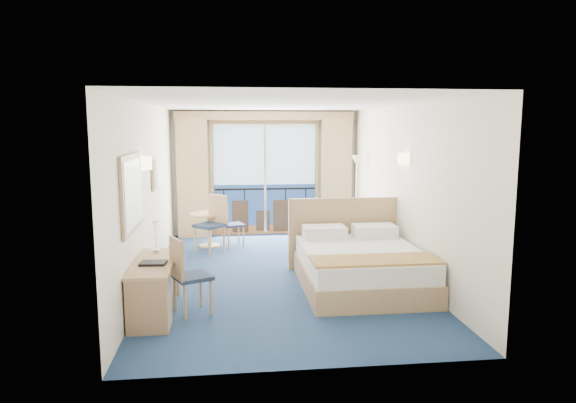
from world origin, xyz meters
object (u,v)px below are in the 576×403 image
object	(u,v)px
floor_lamp	(357,177)
table_chair_b	(213,220)
nightstand	(375,245)
round_table	(209,221)
table_chair_a	(230,221)
armchair	(358,233)
bed	(360,264)
desk	(150,295)
desk_chair	(186,271)

from	to	relation	value
floor_lamp	table_chair_b	size ratio (longest dim) A/B	1.64
nightstand	table_chair_b	bearing A→B (deg)	160.92
nightstand	floor_lamp	world-z (taller)	floor_lamp
round_table	table_chair_a	world-z (taller)	table_chair_a
armchair	table_chair_b	world-z (taller)	table_chair_b
armchair	table_chair_a	bearing A→B (deg)	-28.79
armchair	table_chair_b	distance (m)	2.75
bed	nightstand	distance (m)	1.55
desk	floor_lamp	bearing A→B (deg)	49.55
floor_lamp	desk	xyz separation A→B (m)	(-3.54, -4.15, -0.97)
nightstand	desk_chair	xyz separation A→B (m)	(-3.11, -2.29, 0.28)
armchair	desk_chair	distance (m)	4.24
table_chair_a	table_chair_b	distance (m)	0.56
round_table	desk_chair	bearing A→B (deg)	-92.37
bed	desk_chair	distance (m)	2.62
armchair	desk	distance (m)	4.74
round_table	table_chair_b	xyz separation A→B (m)	(0.09, -0.45, 0.10)
nightstand	table_chair_a	distance (m)	2.93
armchair	table_chair_a	distance (m)	2.52
table_chair_a	armchair	bearing A→B (deg)	-123.44
bed	table_chair_b	bearing A→B (deg)	132.77
floor_lamp	table_chair_a	distance (m)	2.72
nightstand	floor_lamp	xyz separation A→B (m)	(0.03, 1.56, 1.07)
desk_chair	armchair	bearing A→B (deg)	-69.49
armchair	desk_chair	xyz separation A→B (m)	(-2.97, -3.02, 0.21)
armchair	round_table	distance (m)	2.91
armchair	floor_lamp	world-z (taller)	floor_lamp
nightstand	round_table	size ratio (longest dim) A/B	0.75
desk	desk_chair	bearing A→B (deg)	37.75
table_chair_b	floor_lamp	bearing A→B (deg)	54.72
floor_lamp	desk	world-z (taller)	floor_lamp
armchair	desk	size ratio (longest dim) A/B	0.52
armchair	table_chair_b	size ratio (longest dim) A/B	0.70
desk	table_chair_a	distance (m)	4.14
bed	armchair	xyz separation A→B (m)	(0.51, 2.14, 0.01)
nightstand	round_table	xyz separation A→B (m)	(-2.95, 1.44, 0.23)
nightstand	bed	bearing A→B (deg)	-114.74
nightstand	round_table	world-z (taller)	round_table
nightstand	floor_lamp	bearing A→B (deg)	88.74
armchair	desk	xyz separation A→B (m)	(-3.37, -3.33, 0.03)
armchair	round_table	size ratio (longest dim) A/B	1.02
nightstand	armchair	size ratio (longest dim) A/B	0.74
nightstand	desk_chair	size ratio (longest dim) A/B	0.56
desk	round_table	world-z (taller)	desk
bed	round_table	bearing A→B (deg)	129.05
desk	table_chair_a	size ratio (longest dim) A/B	1.65
desk_chair	nightstand	bearing A→B (deg)	-78.62
round_table	table_chair_b	distance (m)	0.47
nightstand	floor_lamp	distance (m)	1.89
floor_lamp	table_chair_b	world-z (taller)	floor_lamp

